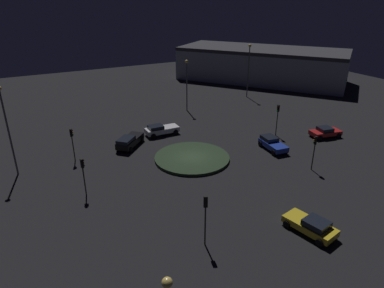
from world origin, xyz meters
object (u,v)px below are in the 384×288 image
at_px(car_black, 129,141).
at_px(streetlamp_east, 6,121).
at_px(car_yellow, 311,225).
at_px(traffic_light_southeast, 72,138).
at_px(streetlamp_southwest, 187,78).
at_px(traffic_light_northeast, 205,211).
at_px(store_building, 262,64).
at_px(streetlamp_southwest_near, 249,63).
at_px(car_red, 325,132).
at_px(car_blue, 272,144).
at_px(traffic_light_northwest, 315,146).
at_px(traffic_light_east, 83,169).
at_px(traffic_light_west, 278,114).
at_px(car_white, 161,129).

xyz_separation_m(car_black, streetlamp_east, (12.76, 1.18, 5.12)).
relative_size(car_yellow, traffic_light_southeast, 1.14).
xyz_separation_m(streetlamp_east, streetlamp_southwest, (-25.86, -10.89, -0.60)).
height_order(traffic_light_southeast, streetlamp_southwest, streetlamp_southwest).
bearing_deg(streetlamp_southwest, traffic_light_northeast, 64.94).
relative_size(car_yellow, streetlamp_southwest, 0.54).
distance_m(streetlamp_east, store_building, 54.93).
bearing_deg(streetlamp_southwest_near, car_red, 82.92).
distance_m(car_red, car_blue, 8.84).
bearing_deg(car_black, streetlamp_southwest, -8.38).
bearing_deg(car_black, traffic_light_northwest, -89.38).
bearing_deg(car_red, streetlamp_southwest, 131.03).
bearing_deg(traffic_light_east, streetlamp_southwest, 32.92).
distance_m(car_black, traffic_light_east, 11.59).
xyz_separation_m(car_red, streetlamp_southwest_near, (-2.59, -20.87, 5.53)).
bearing_deg(traffic_light_northwest, car_black, -5.10).
bearing_deg(streetlamp_east, traffic_light_southeast, -175.76).
height_order(car_red, traffic_light_northwest, traffic_light_northwest).
height_order(car_blue, streetlamp_east, streetlamp_east).
height_order(traffic_light_southeast, streetlamp_east, streetlamp_east).
xyz_separation_m(car_yellow, traffic_light_east, (14.51, -14.23, 2.02)).
bearing_deg(car_red, car_blue, -170.49).
bearing_deg(car_blue, traffic_light_northwest, 8.39).
height_order(car_blue, store_building, store_building).
bearing_deg(traffic_light_east, car_black, 41.07).
bearing_deg(traffic_light_west, car_white, -33.89).
bearing_deg(traffic_light_northwest, car_white, -19.38).
xyz_separation_m(streetlamp_southwest_near, store_building, (-10.73, -9.46, -2.78)).
bearing_deg(car_yellow, car_black, 5.92).
xyz_separation_m(traffic_light_northeast, traffic_light_east, (6.36, -11.45, -0.34)).
height_order(traffic_light_northwest, streetlamp_southwest, streetlamp_southwest).
height_order(traffic_light_west, streetlamp_southwest_near, streetlamp_southwest_near).
distance_m(car_black, streetlamp_east, 13.80).
bearing_deg(traffic_light_east, traffic_light_southeast, 76.87).
bearing_deg(car_blue, car_red, 94.74).
distance_m(traffic_light_east, traffic_light_west, 26.11).
bearing_deg(traffic_light_southeast, car_white, 39.28).
xyz_separation_m(car_red, car_white, (18.95, -11.05, 0.04)).
bearing_deg(streetlamp_southwest_near, car_blue, 61.03).
height_order(car_white, traffic_light_west, traffic_light_west).
relative_size(car_white, traffic_light_northwest, 1.16).
xyz_separation_m(traffic_light_northwest, traffic_light_west, (-3.19, -9.52, 0.25)).
height_order(car_blue, traffic_light_northwest, traffic_light_northwest).
distance_m(car_red, car_black, 25.72).
bearing_deg(traffic_light_east, traffic_light_northwest, -24.90).
xyz_separation_m(traffic_light_southeast, streetlamp_east, (6.01, 0.45, 3.16)).
bearing_deg(traffic_light_northeast, store_building, -18.32).
relative_size(car_blue, store_building, 0.11).
height_order(car_red, streetlamp_southwest, streetlamp_southwest).
bearing_deg(streetlamp_southwest, streetlamp_southwest_near, -171.59).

